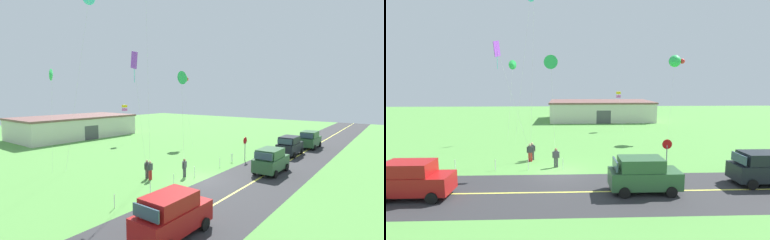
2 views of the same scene
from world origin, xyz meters
The scene contains 25 objects.
ground_plane centered at (0.00, 0.00, -0.05)m, with size 120.00×120.00×0.10m, color #549342.
asphalt_road centered at (0.00, -4.00, 0.00)m, with size 120.00×7.00×0.00m, color #2D2D30.
road_centre_stripe centered at (0.00, -4.00, 0.01)m, with size 120.00×0.16×0.00m, color #E5E04C.
car_suv_foreground centered at (5.42, -4.12, 1.15)m, with size 4.40×2.12×2.24m.
car_parked_west_near centered at (-8.65, -4.50, 1.15)m, with size 4.40×2.12×2.24m.
car_parked_east_near centered at (14.00, -3.06, 1.15)m, with size 4.40×2.12×2.24m.
car_parked_east_far centered at (20.09, -3.78, 1.15)m, with size 4.40×2.12×2.24m.
stop_sign centered at (8.34, -0.10, 1.80)m, with size 0.76×0.08×2.56m.
person_adult_near centered at (-0.29, 1.35, 0.86)m, with size 0.58×0.22×1.60m.
person_adult_companion centered at (-2.51, 3.65, 0.86)m, with size 0.58×0.22×1.60m.
person_child_watcher centered at (-2.63, 3.15, 0.86)m, with size 0.58×0.22×1.60m.
kite_red_low centered at (-0.61, 1.38, 8.46)m, with size 1.12×0.33×9.04m.
kite_blue_mid centered at (-4.93, 2.27, 9.39)m, with size 2.64×1.95×10.26m.
kite_green_far centered at (-3.17, 10.30, 15.82)m, with size 2.85×1.51×16.48m.
kite_pink_drift centered at (7.96, 19.04, 5.14)m, with size 1.04×0.59×5.58m.
kite_orange_near centered at (13.49, 12.53, 9.38)m, with size 2.78×3.72×10.09m.
kite_cyan_top centered at (-5.68, 12.73, 8.90)m, with size 1.22×1.28×9.48m.
warehouse_distant centered at (6.73, 30.58, 1.75)m, with size 18.36×10.20×3.50m.
fence_post_0 centered at (-8.18, 0.70, 0.45)m, with size 0.05×0.05×0.90m, color silver.
fence_post_1 centered at (-5.06, 0.70, 0.45)m, with size 0.05×0.05×0.90m, color silver.
fence_post_2 centered at (-2.46, 0.70, 0.45)m, with size 0.05×0.05×0.90m, color silver.
fence_post_3 centered at (0.28, 0.70, 0.45)m, with size 0.05×0.05×0.90m, color silver.
fence_post_4 centered at (4.49, 0.70, 0.45)m, with size 0.05×0.05×0.90m, color silver.
fence_post_5 centered at (6.80, 0.70, 0.45)m, with size 0.05×0.05×0.90m, color silver.
fence_post_6 centered at (7.01, 0.70, 0.45)m, with size 0.05×0.05×0.90m, color silver.
Camera 1 is at (-18.88, -13.43, 7.12)m, focal length 26.31 mm.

